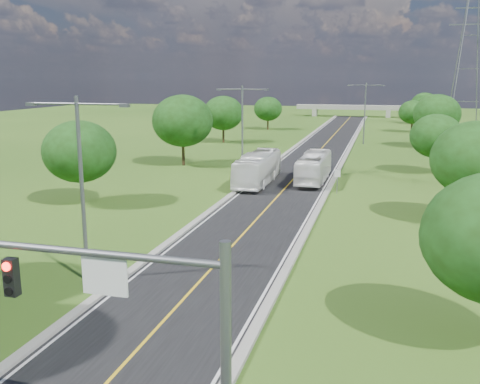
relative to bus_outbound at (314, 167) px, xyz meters
name	(u,v)px	position (x,y,z in m)	size (l,w,h in m)	color
ground	(313,158)	(-2.27, 16.54, -1.57)	(260.00, 260.00, 0.00)	#2A5016
road	(318,152)	(-2.27, 22.54, -1.54)	(8.00, 150.00, 0.06)	black
curb_left	(290,151)	(-6.52, 22.54, -1.46)	(0.50, 150.00, 0.22)	gray
curb_right	(347,153)	(1.98, 22.54, -1.46)	(0.50, 150.00, 0.22)	gray
signal_mast	(146,321)	(1.42, -44.46, 3.34)	(8.54, 0.33, 7.20)	slate
speed_limit_sign	(337,177)	(2.93, -5.47, 0.03)	(0.55, 0.09, 2.40)	slate
overpass	(351,108)	(-2.27, 96.54, 0.84)	(30.00, 3.00, 3.20)	gray
streetlight_near_left	(81,174)	(-8.27, -31.46, 4.37)	(5.90, 0.25, 10.00)	slate
streetlight_mid_left	(242,123)	(-8.27, 1.54, 4.37)	(5.90, 0.25, 10.00)	slate
streetlight_far_right	(365,108)	(3.73, 34.54, 4.37)	(5.90, 0.25, 10.00)	slate
power_tower_far	(468,62)	(23.73, 71.54, 12.44)	(9.00, 6.40, 28.00)	slate
tree_lb	(79,152)	(-18.27, -15.46, 3.07)	(6.30, 6.30, 7.33)	black
tree_lc	(183,121)	(-17.27, 6.54, 4.01)	(7.56, 7.56, 8.79)	black
tree_ld	(223,113)	(-19.27, 30.54, 3.38)	(6.72, 6.72, 7.82)	black
tree_le	(268,109)	(-16.77, 54.54, 2.76)	(5.88, 5.88, 6.84)	black
tree_rb	(477,159)	(13.73, -13.46, 3.38)	(6.72, 6.72, 7.82)	black
tree_rc	(436,136)	(12.73, 8.54, 2.76)	(5.88, 5.88, 6.84)	black
tree_rd	(437,114)	(14.73, 32.54, 3.69)	(7.14, 7.14, 8.30)	black
tree_re	(413,112)	(12.23, 56.54, 2.45)	(5.46, 5.46, 6.35)	black
tree_rf	(425,104)	(15.73, 76.54, 3.07)	(6.30, 6.30, 7.33)	black
bus_outbound	(314,167)	(0.00, 0.00, 0.00)	(2.54, 10.84, 3.02)	white
bus_inbound	(258,168)	(-5.47, -2.68, 0.09)	(2.70, 11.52, 3.21)	white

